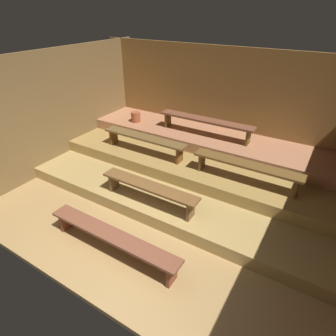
{
  "coord_description": "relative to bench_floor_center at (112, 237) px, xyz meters",
  "views": [
    {
      "loc": [
        2.31,
        -1.86,
        3.43
      ],
      "look_at": [
        -0.27,
        2.32,
        0.57
      ],
      "focal_mm": 30.36,
      "sensor_mm": 36.0,
      "label": 1
    }
  ],
  "objects": [
    {
      "name": "ground",
      "position": [
        0.11,
        1.82,
        -0.36
      ],
      "size": [
        7.0,
        5.32,
        0.08
      ],
      "primitive_type": "cube",
      "color": "#A17C4A"
    },
    {
      "name": "wall_back",
      "position": [
        0.11,
        4.12,
        0.99
      ],
      "size": [
        7.0,
        0.06,
        2.62
      ],
      "primitive_type": "cube",
      "color": "brown",
      "rests_on": "ground"
    },
    {
      "name": "wall_left",
      "position": [
        -3.02,
        1.82,
        0.99
      ],
      "size": [
        0.06,
        5.32,
        2.62
      ],
      "primitive_type": "cube",
      "color": "brown",
      "rests_on": "ground"
    },
    {
      "name": "platform_lower",
      "position": [
        0.11,
        2.44,
        -0.2
      ],
      "size": [
        6.2,
        3.3,
        0.25
      ],
      "primitive_type": "cube",
      "color": "#A5874D",
      "rests_on": "ground"
    },
    {
      "name": "platform_middle",
      "position": [
        0.11,
        2.96,
        0.04
      ],
      "size": [
        6.2,
        2.25,
        0.25
      ],
      "primitive_type": "cube",
      "color": "olive",
      "rests_on": "platform_lower"
    },
    {
      "name": "platform_upper",
      "position": [
        0.11,
        3.46,
        0.29
      ],
      "size": [
        6.2,
        1.24,
        0.25
      ],
      "primitive_type": "cube",
      "color": "#AA704D",
      "rests_on": "platform_middle"
    },
    {
      "name": "bench_floor_center",
      "position": [
        0.0,
        0.0,
        0.0
      ],
      "size": [
        2.37,
        0.29,
        0.39
      ],
      "color": "brown",
      "rests_on": "ground"
    },
    {
      "name": "bench_lower_center",
      "position": [
        -0.07,
        1.11,
        0.24
      ],
      "size": [
        1.93,
        0.29,
        0.39
      ],
      "color": "brown",
      "rests_on": "platform_lower"
    },
    {
      "name": "bench_middle_left",
      "position": [
        -1.05,
        2.34,
        0.49
      ],
      "size": [
        2.05,
        0.29,
        0.39
      ],
      "color": "brown",
      "rests_on": "platform_middle"
    },
    {
      "name": "bench_middle_right",
      "position": [
        1.28,
        2.34,
        0.49
      ],
      "size": [
        2.05,
        0.29,
        0.39
      ],
      "color": "brown",
      "rests_on": "platform_middle"
    },
    {
      "name": "bench_upper_center",
      "position": [
        -0.08,
        3.43,
        0.74
      ],
      "size": [
        2.29,
        0.29,
        0.39
      ],
      "color": "brown",
      "rests_on": "platform_upper"
    },
    {
      "name": "pail_upper",
      "position": [
        -1.98,
        3.26,
        0.54
      ],
      "size": [
        0.23,
        0.23,
        0.26
      ],
      "primitive_type": "cylinder",
      "color": "#9E4C2D",
      "rests_on": "platform_upper"
    }
  ]
}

